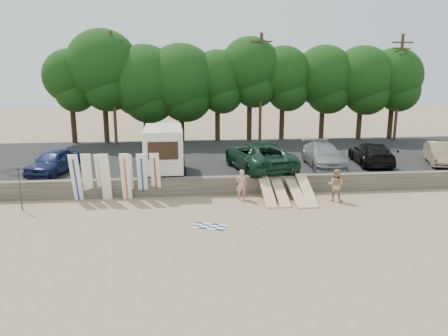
{
  "coord_description": "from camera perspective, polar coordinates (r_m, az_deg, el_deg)",
  "views": [
    {
      "loc": [
        -4.76,
        -20.28,
        6.77
      ],
      "look_at": [
        -2.39,
        3.0,
        1.49
      ],
      "focal_mm": 35.0,
      "sensor_mm": 36.0,
      "label": 1
    }
  ],
  "objects": [
    {
      "name": "surfboard_low_1",
      "position": [
        23.34,
        7.34,
        -2.99
      ],
      "size": [
        0.56,
        2.88,
        0.98
      ],
      "primitive_type": "cube",
      "rotation": [
        0.31,
        0.0,
        0.0
      ],
      "color": "beige",
      "rests_on": "ground"
    },
    {
      "name": "surfboard_low_2",
      "position": [
        23.39,
        9.4,
        -3.15
      ],
      "size": [
        0.56,
        2.91,
        0.88
      ],
      "primitive_type": "cube",
      "rotation": [
        0.28,
        0.0,
        0.0
      ],
      "color": "beige",
      "rests_on": "ground"
    },
    {
      "name": "surfboard_upright_2",
      "position": [
        23.92,
        -15.76,
        -1.08
      ],
      "size": [
        0.51,
        0.76,
        2.52
      ],
      "primitive_type": "cube",
      "rotation": [
        0.27,
        0.0,
        0.01
      ],
      "color": "white",
      "rests_on": "ground"
    },
    {
      "name": "box_trailer",
      "position": [
        25.96,
        -7.9,
        2.59
      ],
      "size": [
        2.58,
        4.43,
        2.77
      ],
      "rotation": [
        0.0,
        0.0,
        0.02
      ],
      "color": "silver",
      "rests_on": "parking_lot"
    },
    {
      "name": "seawall",
      "position": [
        24.57,
        5.55,
        -2.12
      ],
      "size": [
        44.0,
        0.5,
        1.0
      ],
      "primitive_type": "cube",
      "color": "#6B6356",
      "rests_on": "ground"
    },
    {
      "name": "car_2",
      "position": [
        28.59,
        12.83,
        1.65
      ],
      "size": [
        2.37,
        5.17,
        1.46
      ],
      "primitive_type": "imported",
      "rotation": [
        0.0,
        0.0,
        -0.06
      ],
      "color": "gray",
      "rests_on": "parking_lot"
    },
    {
      "name": "utility_poles",
      "position": [
        36.93,
        4.82,
        10.6
      ],
      "size": [
        25.8,
        0.26,
        9.0
      ],
      "color": "#473321",
      "rests_on": "parking_lot"
    },
    {
      "name": "surfboard_upright_0",
      "position": [
        24.0,
        -18.78,
        -1.19
      ],
      "size": [
        0.58,
        0.64,
        2.56
      ],
      "primitive_type": "cube",
      "rotation": [
        0.2,
        0.0,
        -0.15
      ],
      "color": "white",
      "rests_on": "ground"
    },
    {
      "name": "surfboard_upright_6",
      "position": [
        23.57,
        -10.62,
        -1.02
      ],
      "size": [
        0.51,
        0.77,
        2.52
      ],
      "primitive_type": "cube",
      "rotation": [
        0.28,
        0.0,
        -0.01
      ],
      "color": "white",
      "rests_on": "ground"
    },
    {
      "name": "beachgoer_a",
      "position": [
        23.16,
        2.28,
        -2.18
      ],
      "size": [
        0.61,
        0.42,
        1.63
      ],
      "primitive_type": "imported",
      "rotation": [
        0.0,
        0.0,
        3.19
      ],
      "color": "tan",
      "rests_on": "ground"
    },
    {
      "name": "surfboard_low_0",
      "position": [
        23.15,
        5.62,
        -2.84
      ],
      "size": [
        0.56,
        2.82,
        1.16
      ],
      "primitive_type": "cube",
      "rotation": [
        0.37,
        0.0,
        0.0
      ],
      "color": "beige",
      "rests_on": "ground"
    },
    {
      "name": "surfboard_upright_7",
      "position": [
        23.57,
        -8.93,
        -0.94
      ],
      "size": [
        0.55,
        0.77,
        2.53
      ],
      "primitive_type": "cube",
      "rotation": [
        0.26,
        0.0,
        -0.08
      ],
      "color": "white",
      "rests_on": "ground"
    },
    {
      "name": "ground",
      "position": [
        21.9,
        7.06,
        -5.38
      ],
      "size": [
        120.0,
        120.0,
        0.0
      ],
      "primitive_type": "plane",
      "color": "tan",
      "rests_on": "ground"
    },
    {
      "name": "beachgoer_b",
      "position": [
        23.61,
        14.39,
        -2.17
      ],
      "size": [
        1.06,
        0.99,
        1.73
      ],
      "primitive_type": "imported",
      "rotation": [
        0.0,
        0.0,
        2.59
      ],
      "color": "tan",
      "rests_on": "ground"
    },
    {
      "name": "surfboard_low_3",
      "position": [
        23.47,
        10.76,
        -2.83
      ],
      "size": [
        0.56,
        2.83,
        1.13
      ],
      "primitive_type": "cube",
      "rotation": [
        0.36,
        0.0,
        0.0
      ],
      "color": "beige",
      "rests_on": "ground"
    },
    {
      "name": "car_0",
      "position": [
        27.81,
        -21.41,
        0.75
      ],
      "size": [
        2.77,
        4.53,
        1.44
      ],
      "primitive_type": "imported",
      "rotation": [
        0.0,
        0.0,
        -0.27
      ],
      "color": "navy",
      "rests_on": "parking_lot"
    },
    {
      "name": "car_1",
      "position": [
        26.82,
        4.58,
        1.56
      ],
      "size": [
        4.01,
        6.83,
        1.79
      ],
      "primitive_type": "imported",
      "rotation": [
        0.0,
        0.0,
        3.31
      ],
      "color": "#133523",
      "rests_on": "parking_lot"
    },
    {
      "name": "surfboard_upright_5",
      "position": [
        23.64,
        -12.42,
        -1.09
      ],
      "size": [
        0.53,
        0.86,
        2.5
      ],
      "primitive_type": "cube",
      "rotation": [
        0.31,
        0.0,
        0.03
      ],
      "color": "white",
      "rests_on": "ground"
    },
    {
      "name": "beach_umbrella",
      "position": [
        23.56,
        -24.98,
        -2.42
      ],
      "size": [
        3.15,
        3.12,
        2.2
      ],
      "primitive_type": "imported",
      "rotation": [
        0.0,
        0.0,
        1.2
      ],
      "color": "black",
      "rests_on": "ground"
    },
    {
      "name": "gear_bag",
      "position": [
        24.64,
        10.84,
        -3.19
      ],
      "size": [
        0.36,
        0.32,
        0.22
      ],
      "primitive_type": "cube",
      "rotation": [
        0.0,
        0.0,
        0.27
      ],
      "color": "#DC4C19",
      "rests_on": "ground"
    },
    {
      "name": "surfboard_upright_3",
      "position": [
        23.65,
        -15.22,
        -1.15
      ],
      "size": [
        0.54,
        0.59,
        2.56
      ],
      "primitive_type": "cube",
      "rotation": [
        0.19,
        0.0,
        -0.08
      ],
      "color": "white",
      "rests_on": "ground"
    },
    {
      "name": "beach_towel",
      "position": [
        19.46,
        -1.94,
        -7.63
      ],
      "size": [
        1.95,
        1.95,
        0.0
      ],
      "primitive_type": "plane",
      "rotation": [
        0.0,
        0.0,
        -0.38
      ],
      "color": "white",
      "rests_on": "ground"
    },
    {
      "name": "car_4",
      "position": [
        31.82,
        26.49,
        1.69
      ],
      "size": [
        2.96,
        4.59,
        1.43
      ],
      "primitive_type": "imported",
      "rotation": [
        0.0,
        0.0,
        -0.36
      ],
      "color": "#917A5C",
      "rests_on": "parking_lot"
    },
    {
      "name": "car_3",
      "position": [
        30.02,
        18.68,
        1.8
      ],
      "size": [
        2.7,
        5.24,
        1.45
      ],
      "primitive_type": "imported",
      "rotation": [
        0.0,
        0.0,
        3.01
      ],
      "color": "black",
      "rests_on": "parking_lot"
    },
    {
      "name": "cooler",
      "position": [
        24.19,
        10.06,
        -3.33
      ],
      "size": [
        0.46,
        0.41,
        0.32
      ],
      "primitive_type": "cube",
      "rotation": [
        0.0,
        0.0,
        0.33
      ],
      "color": "green",
      "rests_on": "ground"
    },
    {
      "name": "parking_lot",
      "position": [
        31.8,
        2.91,
        1.06
      ],
      "size": [
        44.0,
        14.5,
        0.7
      ],
      "primitive_type": "cube",
      "color": "#282828",
      "rests_on": "ground"
    },
    {
      "name": "surfboard_upright_4",
      "position": [
        23.47,
        -12.7,
        -1.11
      ],
      "size": [
        0.54,
        0.57,
        2.57
      ],
      "primitive_type": "cube",
      "rotation": [
        0.18,
        0.0,
        -0.08
      ],
      "color": "white",
      "rests_on": "ground"
    },
    {
      "name": "surfboard_upright_1",
      "position": [
        24.05,
        -17.42,
        -1.08
      ],
      "size": [
        0.55,
        0.67,
        2.55
      ],
      "primitive_type": "cube",
      "rotation": [
        0.22,
        0.0,
        0.08
      ],
      "color": "white",
      "rests_on": "ground"
    },
    {
      "name": "treeline",
      "position": [
        37.97,
        0.12,
        11.97
      ],
      "size": [
        32.43,
        6.26,
        9.37
      ],
      "color": "#382616",
      "rests_on": "parking_lot"
    }
  ]
}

